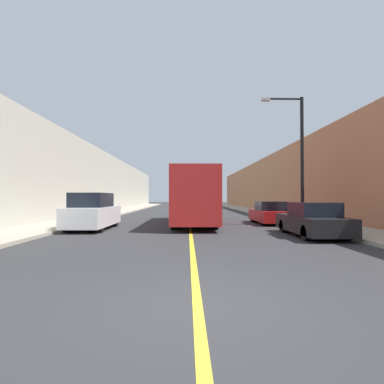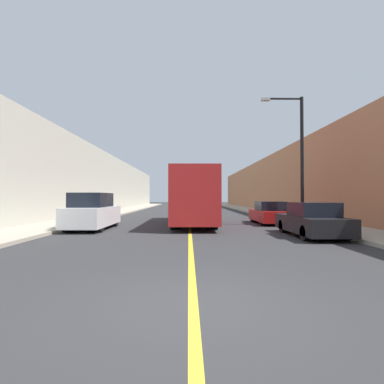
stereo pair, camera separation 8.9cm
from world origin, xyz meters
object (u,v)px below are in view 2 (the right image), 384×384
at_px(bus, 193,196).
at_px(street_lamp_right, 298,151).
at_px(car_right_near, 311,221).
at_px(parked_suv_left, 93,212).
at_px(car_right_mid, 270,214).

relative_size(bus, street_lamp_right, 1.37).
distance_m(bus, car_right_near, 7.98).
height_order(bus, car_right_near, bus).
xyz_separation_m(bus, parked_suv_left, (-5.45, -3.00, -0.87)).
height_order(car_right_near, street_lamp_right, street_lamp_right).
bearing_deg(car_right_near, parked_suv_left, 163.94).
height_order(parked_suv_left, street_lamp_right, street_lamp_right).
distance_m(car_right_mid, street_lamp_right, 4.33).
bearing_deg(street_lamp_right, bus, 166.31).
bearing_deg(car_right_near, car_right_mid, 91.50).
bearing_deg(parked_suv_left, car_right_near, -16.06).
bearing_deg(bus, street_lamp_right, -13.69).
height_order(parked_suv_left, car_right_mid, parked_suv_left).
distance_m(parked_suv_left, car_right_mid, 10.86).
relative_size(parked_suv_left, car_right_near, 1.05).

